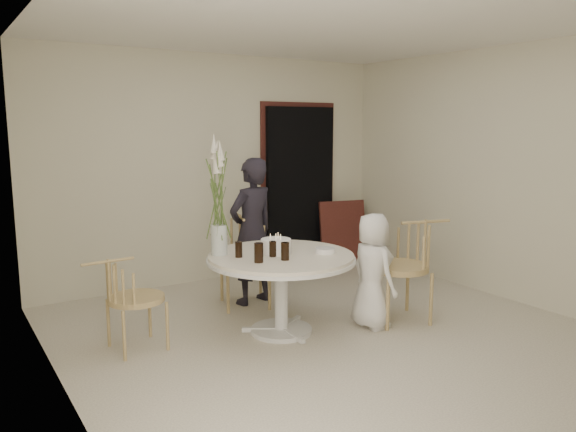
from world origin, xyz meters
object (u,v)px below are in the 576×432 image
chair_left (123,291)px  boy (373,271)px  table (281,267)px  chair_far (242,247)px  flower_vase (218,198)px  chair_right (412,256)px  birthday_cake (276,246)px  girl (252,231)px

chair_left → boy: 2.22m
table → chair_far: chair_far is taller
chair_far → flower_vase: flower_vase is taller
chair_right → boy: boy is taller
birthday_cake → chair_far: bearing=80.7°
girl → birthday_cake: (-0.23, -0.86, 0.03)m
boy → birthday_cake: 0.93m
girl → boy: (0.58, -1.24, -0.23)m
flower_vase → table: bearing=-31.0°
flower_vase → chair_far: bearing=49.4°
chair_right → flower_vase: (-1.73, 0.65, 0.60)m
girl → chair_right: bearing=117.0°
chair_right → girl: girl is taller
table → chair_left: 1.37m
chair_far → birthday_cake: bearing=-81.8°
chair_left → girl: 1.66m
chair_far → boy: (0.66, -1.32, -0.06)m
table → girl: bearing=77.1°
chair_left → flower_vase: 1.12m
chair_left → flower_vase: size_ratio=0.75×
boy → flower_vase: flower_vase is taller
table → flower_vase: size_ratio=1.24×
girl → boy: 1.39m
chair_left → girl: girl is taller
girl → flower_vase: flower_vase is taller
chair_far → flower_vase: bearing=-113.0°
table → birthday_cake: bearing=109.2°
chair_right → birthday_cake: size_ratio=3.59×
girl → flower_vase: (-0.68, -0.63, 0.47)m
table → flower_vase: 0.83m
chair_far → chair_left: (-1.46, -0.66, -0.08)m
chair_right → flower_vase: bearing=-95.0°
chair_left → chair_far: bearing=-69.5°
girl → flower_vase: 1.04m
flower_vase → chair_left: bearing=176.6°
chair_left → boy: (2.12, -0.66, 0.02)m
girl → birthday_cake: girl is taller
table → flower_vase: flower_vase is taller
chair_far → chair_right: size_ratio=0.95×
chair_left → chair_right: bearing=-108.9°
chair_far → flower_vase: 1.13m
table → birthday_cake: size_ratio=4.89×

